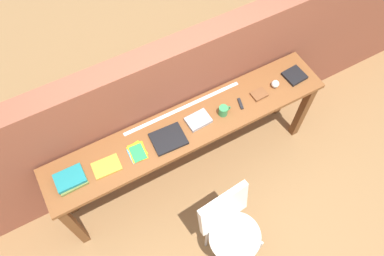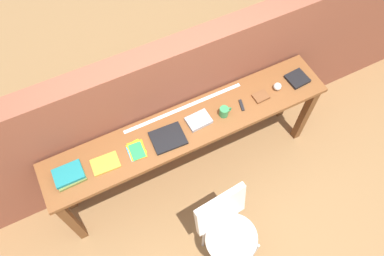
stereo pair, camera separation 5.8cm
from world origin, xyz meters
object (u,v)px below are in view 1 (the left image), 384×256
book_stack_leftmost (71,179)px  mug (223,111)px  book_repair_rightmost (294,76)px  multitool_folded (240,104)px  leather_journal_brown (259,94)px  book_open_centre (168,139)px  chair_white_moulded (231,227)px  pamphlet_pile_colourful (137,152)px  sports_ball_small (275,84)px  magazine_cycling (107,167)px

book_stack_leftmost → mug: mug is taller
mug → book_repair_rightmost: mug is taller
multitool_folded → leather_journal_brown: 0.19m
book_open_centre → multitool_folded: (0.69, 0.01, -0.00)m
chair_white_moulded → pamphlet_pile_colourful: size_ratio=4.87×
leather_journal_brown → sports_ball_small: (0.17, 0.01, 0.02)m
pamphlet_pile_colourful → leather_journal_brown: bearing=-0.0°
pamphlet_pile_colourful → book_open_centre: size_ratio=0.69×
leather_journal_brown → book_stack_leftmost: bearing=177.2°
book_stack_leftmost → mug: size_ratio=2.05×
pamphlet_pile_colourful → leather_journal_brown: (1.16, -0.00, 0.01)m
pamphlet_pile_colourful → mug: (0.79, -0.01, 0.04)m
chair_white_moulded → book_open_centre: (-0.15, 0.78, 0.37)m
pamphlet_pile_colourful → book_repair_rightmost: 1.55m
chair_white_moulded → multitool_folded: bearing=55.4°
magazine_cycling → book_open_centre: (0.53, -0.01, 0.00)m
mug → multitool_folded: size_ratio=1.00×
magazine_cycling → leather_journal_brown: size_ratio=1.64×
magazine_cycling → pamphlet_pile_colourful: magazine_cycling is taller
book_open_centre → book_repair_rightmost: bearing=4.3°
pamphlet_pile_colourful → leather_journal_brown: size_ratio=1.41×
leather_journal_brown → sports_ball_small: 0.18m
pamphlet_pile_colourful → leather_journal_brown: 1.16m
multitool_folded → pamphlet_pile_colourful: bearing=179.9°
magazine_cycling → chair_white_moulded: bearing=-46.7°
pamphlet_pile_colourful → book_repair_rightmost: bearing=0.7°
pamphlet_pile_colourful → book_open_centre: 0.27m
book_open_centre → multitool_folded: book_open_centre is taller
book_stack_leftmost → book_repair_rightmost: size_ratio=1.29×
book_stack_leftmost → book_repair_rightmost: (2.09, -0.00, -0.01)m
book_stack_leftmost → sports_ball_small: size_ratio=3.29×
chair_white_moulded → magazine_cycling: 1.11m
multitool_folded → book_repair_rightmost: bearing=2.0°
pamphlet_pile_colourful → multitool_folded: bearing=-0.1°
book_open_centre → leather_journal_brown: 0.89m
book_open_centre → sports_ball_small: size_ratio=3.90×
book_open_centre → book_repair_rightmost: 1.28m
multitool_folded → sports_ball_small: sports_ball_small is taller
pamphlet_pile_colourful → book_repair_rightmost: size_ratio=1.05×
magazine_cycling → mug: (1.05, -0.01, 0.04)m
book_repair_rightmost → book_stack_leftmost: bearing=176.0°
pamphlet_pile_colourful → leather_journal_brown: leather_journal_brown is taller
chair_white_moulded → multitool_folded: (0.55, 0.79, 0.36)m
sports_ball_small → book_repair_rightmost: (0.22, 0.00, -0.02)m
pamphlet_pile_colourful → sports_ball_small: sports_ball_small is taller
mug → leather_journal_brown: size_ratio=0.85×
magazine_cycling → leather_journal_brown: 1.42m
magazine_cycling → sports_ball_small: bearing=3.4°
book_stack_leftmost → sports_ball_small: 1.87m
magazine_cycling → multitool_folded: (1.22, -0.00, -0.00)m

